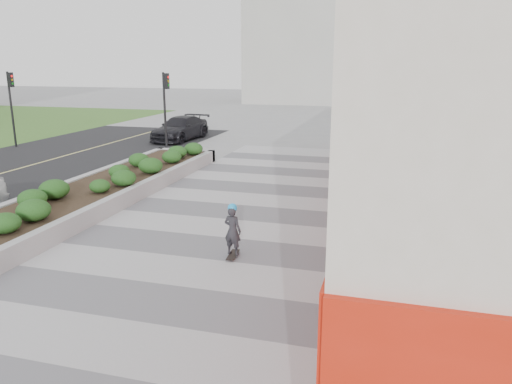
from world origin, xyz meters
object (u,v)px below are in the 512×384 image
skateboarder (233,230)px  traffic_signal_near (166,101)px  planter (75,198)px  car_dark (180,128)px  traffic_signal_far (11,98)px

skateboarder → traffic_signal_near: bearing=116.2°
planter → car_dark: bearing=101.3°
traffic_signal_far → skateboarder: (17.16, -12.48, -2.05)m
planter → car_dark: 15.30m
planter → traffic_signal_near: traffic_signal_near is taller
planter → traffic_signal_near: bearing=99.3°
skateboarder → planter: bearing=153.0°
traffic_signal_far → car_dark: (7.93, 5.00, -2.05)m
planter → traffic_signal_far: (-10.93, 10.00, 2.34)m
car_dark → traffic_signal_near: bearing=-69.4°
traffic_signal_near → traffic_signal_far: (-9.20, -0.50, 0.00)m
planter → traffic_signal_far: 15.00m
planter → skateboarder: bearing=-21.7°
planter → skateboarder: skateboarder is taller
planter → skateboarder: 6.72m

